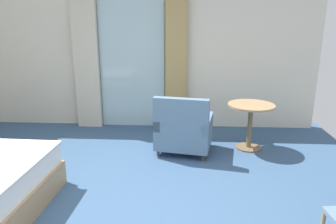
# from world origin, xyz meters

# --- Properties ---
(ground) EXTENTS (6.52, 6.45, 0.10)m
(ground) POSITION_xyz_m (0.00, 0.00, -0.05)
(ground) COLOR #38567A
(wall_back) EXTENTS (6.12, 0.12, 2.61)m
(wall_back) POSITION_xyz_m (0.00, 2.96, 1.30)
(wall_back) COLOR silver
(wall_back) RESTS_ON ground
(balcony_glass_door) EXTENTS (1.17, 0.02, 2.29)m
(balcony_glass_door) POSITION_xyz_m (-0.25, 2.88, 1.15)
(balcony_glass_door) COLOR silver
(balcony_glass_door) RESTS_ON ground
(curtain_panel_left) EXTENTS (0.44, 0.10, 2.40)m
(curtain_panel_left) POSITION_xyz_m (-1.05, 2.78, 1.20)
(curtain_panel_left) COLOR beige
(curtain_panel_left) RESTS_ON ground
(curtain_panel_right) EXTENTS (0.36, 0.10, 2.40)m
(curtain_panel_right) POSITION_xyz_m (0.56, 2.78, 1.20)
(curtain_panel_right) COLOR tan
(curtain_panel_right) RESTS_ON ground
(armchair_by_window) EXTENTS (0.89, 0.83, 0.89)m
(armchair_by_window) POSITION_xyz_m (0.72, 1.64, 0.35)
(armchair_by_window) COLOR slate
(armchair_by_window) RESTS_ON ground
(round_cafe_table) EXTENTS (0.70, 0.70, 0.71)m
(round_cafe_table) POSITION_xyz_m (1.72, 1.86, 0.53)
(round_cafe_table) COLOR tan
(round_cafe_table) RESTS_ON ground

